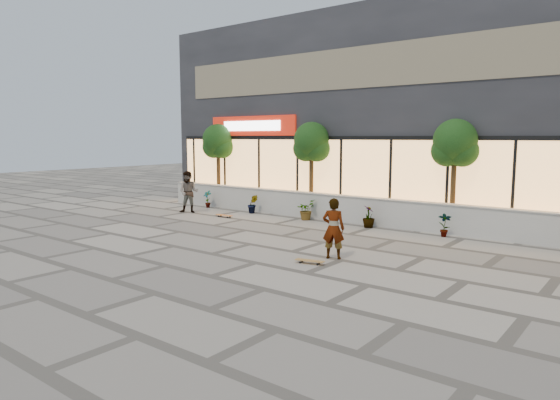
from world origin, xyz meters
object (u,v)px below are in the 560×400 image
Objects in this scene: skateboard_center at (310,261)px; skater_left at (189,192)px; tree_west at (218,143)px; skater_center at (333,228)px; skateboard_left at (224,215)px; tree_mideast at (455,146)px; tree_midwest at (312,144)px.

skater_left is at bearing 144.01° from skateboard_center.
tree_west reaches higher than skater_center.
skateboard_left is (-7.09, 4.11, 0.00)m from skateboard_center.
tree_mideast is 11.07m from skater_left.
tree_west is 3.66m from skater_left.
tree_midwest reaches higher than skateboard_left.
skater_left is (-4.50, -2.85, -2.08)m from tree_midwest.
skater_center is at bearing 66.69° from skateboard_center.
skater_left is 2.25× the size of skateboard_center.
skater_left is (-10.50, -2.85, -2.08)m from tree_mideast.
tree_midwest is at bearing 45.52° from skateboard_left.
skateboard_left is (-8.41, -2.80, -2.91)m from tree_mideast.
skater_center reaches higher than skateboard_left.
tree_mideast is 9.33m from skateboard_left.
skater_center is at bearing -50.48° from skater_left.
skateboard_left is at bearing -30.34° from skater_left.
tree_midwest and tree_mideast have the same top height.
tree_mideast reaches higher than skater_left.
tree_west is at bearing 134.08° from skateboard_left.
skateboard_left is (2.09, 0.05, -0.83)m from skater_left.
tree_midwest is 2.36× the size of skater_center.
skateboard_left is at bearing -42.20° from tree_west.
skateboard_center is at bearing -55.88° from tree_midwest.
skater_center is at bearing -30.25° from tree_west.
skateboard_left is at bearing 137.80° from skateboard_center.
skater_left is 2.24m from skateboard_left.
skateboard_center is (9.18, -4.06, -0.83)m from skater_left.
tree_mideast is at bearing 14.69° from skateboard_left.
tree_mideast is at bearing 67.07° from skateboard_center.
skateboard_left is (3.09, -2.80, -2.91)m from tree_west.
skater_left is at bearing -164.83° from tree_mideast.
tree_west reaches higher than skateboard_center.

